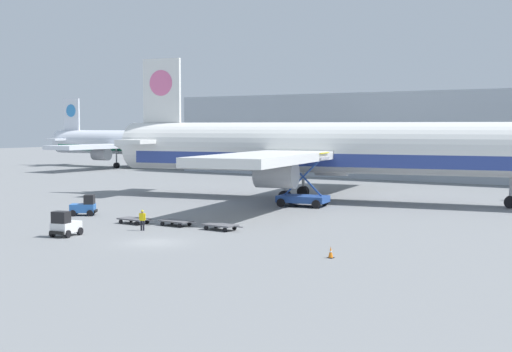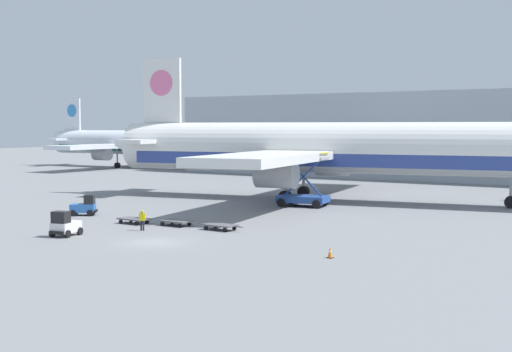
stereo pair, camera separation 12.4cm
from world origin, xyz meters
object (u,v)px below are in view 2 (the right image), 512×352
object	(u,v)px
baggage_tug_far	(65,225)
traffic_cone_near	(330,252)
ground_crew_near	(142,218)
airplane_main	(322,150)
scissor_lift_loader	(303,186)
baggage_dolly_lead	(134,219)
baggage_dolly_third	(220,225)
baggage_dolly_second	(176,221)
baggage_tug_mid	(85,206)
airplane_distant	(137,144)

from	to	relation	value
baggage_tug_far	traffic_cone_near	distance (m)	21.76
traffic_cone_near	ground_crew_near	bearing A→B (deg)	172.71
airplane_main	scissor_lift_loader	world-z (taller)	airplane_main
airplane_main	baggage_dolly_lead	bearing A→B (deg)	-110.38
scissor_lift_loader	baggage_dolly_third	world-z (taller)	scissor_lift_loader
baggage_tug_far	baggage_dolly_second	distance (m)	9.88
baggage_dolly_lead	traffic_cone_near	size ratio (longest dim) A/B	4.92
baggage_dolly_second	baggage_dolly_third	world-z (taller)	same
baggage_tug_mid	baggage_tug_far	distance (m)	13.09
baggage_tug_far	baggage_dolly_third	size ratio (longest dim) A/B	0.72
scissor_lift_loader	baggage_tug_mid	world-z (taller)	scissor_lift_loader
airplane_distant	traffic_cone_near	bearing A→B (deg)	-43.02
airplane_distant	scissor_lift_loader	distance (m)	76.64
baggage_dolly_third	traffic_cone_near	bearing A→B (deg)	-22.91
ground_crew_near	airplane_distant	bearing A→B (deg)	-66.99
scissor_lift_loader	traffic_cone_near	size ratio (longest dim) A/B	7.64
baggage_tug_far	baggage_dolly_second	bearing A→B (deg)	146.44
baggage_dolly_lead	baggage_dolly_third	xyz separation A→B (m)	(8.62, 1.05, 0.00)
baggage_tug_far	baggage_dolly_lead	size ratio (longest dim) A/B	0.72
baggage_dolly_lead	airplane_main	bearing A→B (deg)	82.12
airplane_distant	baggage_dolly_lead	size ratio (longest dim) A/B	13.34
airplane_main	traffic_cone_near	world-z (taller)	airplane_main
airplane_main	baggage_dolly_lead	size ratio (longest dim) A/B	15.47
baggage_dolly_second	baggage_dolly_third	size ratio (longest dim) A/B	1.00
baggage_tug_mid	traffic_cone_near	world-z (taller)	baggage_tug_mid
baggage_dolly_lead	baggage_dolly_second	size ratio (longest dim) A/B	1.00
airplane_distant	traffic_cone_near	distance (m)	104.89
baggage_tug_mid	ground_crew_near	size ratio (longest dim) A/B	1.64
baggage_dolly_second	baggage_tug_mid	bearing A→B (deg)	178.09
airplane_main	scissor_lift_loader	bearing A→B (deg)	-90.50
airplane_main	baggage_dolly_third	world-z (taller)	airplane_main
scissor_lift_loader	baggage_dolly_lead	bearing A→B (deg)	-116.56
baggage_dolly_third	baggage_dolly_lead	bearing A→B (deg)	-171.37
ground_crew_near	traffic_cone_near	size ratio (longest dim) A/B	2.26
traffic_cone_near	airplane_main	bearing A→B (deg)	119.01
airplane_distant	baggage_dolly_second	world-z (taller)	airplane_distant
airplane_distant	traffic_cone_near	world-z (taller)	airplane_distant
baggage_tug_mid	baggage_dolly_lead	bearing A→B (deg)	-48.01
baggage_tug_mid	traffic_cone_near	size ratio (longest dim) A/B	3.71
baggage_dolly_lead	traffic_cone_near	distance (m)	22.55
scissor_lift_loader	baggage_dolly_second	bearing A→B (deg)	-105.85
airplane_main	traffic_cone_near	bearing A→B (deg)	-71.83
airplane_distant	baggage_tug_mid	bearing A→B (deg)	-53.40
scissor_lift_loader	ground_crew_near	size ratio (longest dim) A/B	3.38
airplane_distant	baggage_dolly_third	bearing A→B (deg)	-45.52
traffic_cone_near	baggage_dolly_second	bearing A→B (deg)	161.54
baggage_tug_mid	baggage_dolly_lead	size ratio (longest dim) A/B	0.75
airplane_main	baggage_dolly_second	size ratio (longest dim) A/B	15.47
baggage_tug_mid	traffic_cone_near	distance (m)	30.74
airplane_distant	airplane_main	bearing A→B (deg)	-32.80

